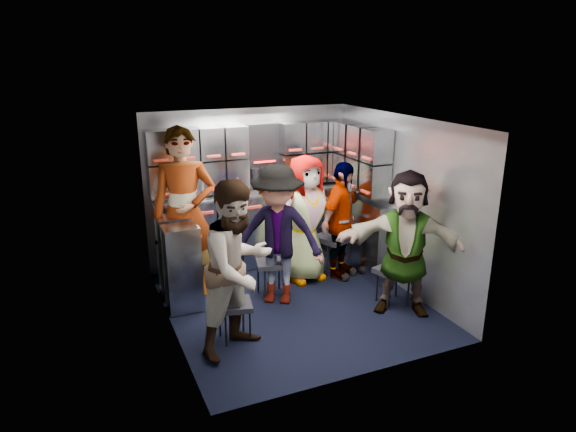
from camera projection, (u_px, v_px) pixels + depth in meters
name	position (u px, v px, depth m)	size (l,w,h in m)	color
floor	(294.00, 304.00, 5.95)	(3.00, 3.00, 0.00)	black
wall_back	(249.00, 187.00, 6.94)	(2.80, 0.04, 2.10)	gray
wall_left	(166.00, 235.00, 5.10)	(0.04, 3.00, 2.10)	gray
wall_right	(401.00, 203.00, 6.16)	(0.04, 3.00, 2.10)	gray
ceiling	(295.00, 121.00, 5.31)	(2.80, 3.00, 0.02)	silver
cart_bank_back	(256.00, 230.00, 6.93)	(2.68, 0.38, 0.99)	#9295A0
cart_bank_left	(179.00, 263.00, 5.84)	(0.38, 0.76, 0.99)	#9295A0
counter	(255.00, 193.00, 6.77)	(2.68, 0.42, 0.03)	#BABDC2
locker_bank_back	(253.00, 156.00, 6.68)	(2.68, 0.28, 0.82)	#9295A0
locker_bank_right	(361.00, 158.00, 6.58)	(0.28, 1.00, 0.82)	#9295A0
right_cabinet	(362.00, 233.00, 6.79)	(0.28, 1.20, 1.00)	#9295A0
coffee_niche	(264.00, 156.00, 6.81)	(0.46, 0.16, 0.84)	black
red_latch_strip	(260.00, 207.00, 6.64)	(2.60, 0.02, 0.03)	#AB271B
jump_seat_near_left	(234.00, 307.00, 5.11)	(0.40, 0.38, 0.40)	black
jump_seat_mid_left	(272.00, 265.00, 6.07)	(0.44, 0.43, 0.44)	black
jump_seat_center	(299.00, 246.00, 6.67)	(0.38, 0.36, 0.43)	black
jump_seat_mid_right	(334.00, 240.00, 6.72)	(0.54, 0.53, 0.50)	black
jump_seat_near_right	(394.00, 272.00, 5.85)	(0.45, 0.44, 0.44)	black
attendant_standing	(184.00, 214.00, 5.92)	(0.73, 0.48, 2.01)	black
attendant_arc_a	(238.00, 268.00, 4.81)	(0.83, 0.64, 1.70)	black
attendant_arc_b	(278.00, 235.00, 5.78)	(1.05, 0.60, 1.62)	black
attendant_arc_c	(306.00, 219.00, 6.38)	(0.79, 0.51, 1.61)	black
attendant_arc_d	(341.00, 221.00, 6.47)	(0.88, 0.37, 1.51)	black
attendant_arc_e	(406.00, 243.00, 5.57)	(1.49, 0.47, 1.61)	black
bottle_left	(237.00, 186.00, 6.59)	(0.07, 0.07, 0.23)	white
bottle_mid	(203.00, 189.00, 6.42)	(0.06, 0.06, 0.25)	white
bottle_right	(319.00, 177.00, 7.03)	(0.07, 0.07, 0.24)	white
cup_left	(222.00, 192.00, 6.52)	(0.09, 0.09, 0.11)	tan
cup_right	(296.00, 185.00, 6.91)	(0.09, 0.09, 0.11)	tan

